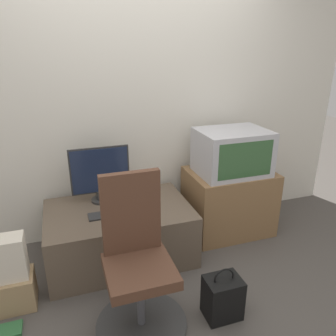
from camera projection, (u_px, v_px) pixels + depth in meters
The scene contains 13 objects.
ground_plane at pixel (185, 318), 2.23m from camera, with size 12.00×12.00×0.00m, color #4C4742.
wall_back at pixel (134, 97), 2.95m from camera, with size 4.40×0.05×2.60m.
desk at pixel (120, 233), 2.81m from camera, with size 1.19×0.77×0.46m.
side_stand at pixel (228, 201), 3.20m from camera, with size 0.79×0.57×0.62m.
main_monitor at pixel (100, 175), 2.79m from camera, with size 0.50×0.19×0.49m.
keyboard at pixel (112, 214), 2.63m from camera, with size 0.38×0.12×0.01m.
mouse at pixel (142, 209), 2.70m from camera, with size 0.06×0.04×0.03m.
crt_tv at pixel (232, 152), 2.99m from camera, with size 0.63×0.48×0.41m.
office_chair at pixel (138, 272), 2.08m from camera, with size 0.60×0.60×1.03m.
cardboard_box_lower at pixel (15, 291), 2.30m from camera, with size 0.28×0.23×0.25m.
cardboard_box_upper at pixel (8, 258), 2.20m from camera, with size 0.23×0.16×0.31m.
handbag at pixel (223, 297), 2.21m from camera, with size 0.24×0.19×0.38m.
book at pixel (8, 331), 2.12m from camera, with size 0.17×0.13×0.02m.
Camera 1 is at (-0.66, -1.60, 1.75)m, focal length 35.00 mm.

